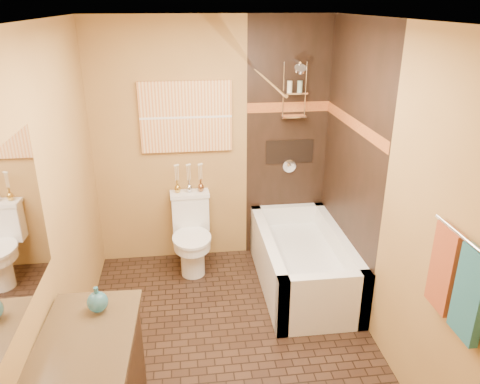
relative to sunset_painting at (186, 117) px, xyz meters
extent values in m
plane|color=black|center=(0.26, -1.48, -1.55)|extent=(3.00, 3.00, 0.00)
cube|color=#AE8443|center=(-0.94, -1.48, -0.30)|extent=(0.02, 3.00, 2.50)
cube|color=#AE8443|center=(1.46, -1.48, -0.30)|extent=(0.02, 3.00, 2.50)
cube|color=#AE8443|center=(0.26, 0.02, -0.30)|extent=(2.40, 0.02, 2.50)
cube|color=#AE8443|center=(0.26, -2.98, -0.30)|extent=(2.40, 0.02, 2.50)
plane|color=silver|center=(0.26, -1.48, 0.95)|extent=(3.00, 3.00, 0.00)
cube|color=black|center=(1.03, 0.01, -0.30)|extent=(0.85, 0.01, 2.50)
cube|color=black|center=(1.44, -0.73, -0.30)|extent=(0.01, 1.50, 2.50)
cube|color=maroon|center=(1.03, 0.00, 0.07)|extent=(0.85, 0.01, 0.10)
cube|color=maroon|center=(1.43, -0.73, 0.07)|extent=(0.01, 1.50, 0.10)
cube|color=black|center=(1.06, 0.01, -0.40)|extent=(0.50, 0.01, 0.25)
cylinder|color=silver|center=(1.06, -0.12, 0.53)|extent=(0.02, 0.26, 0.02)
cylinder|color=silver|center=(1.06, -0.28, 0.48)|extent=(0.11, 0.11, 0.09)
cylinder|color=silver|center=(1.06, -0.01, -0.55)|extent=(0.14, 0.02, 0.14)
cylinder|color=silver|center=(0.66, -0.73, 0.47)|extent=(0.03, 1.55, 0.03)
cylinder|color=silver|center=(1.41, -2.53, -0.10)|extent=(0.02, 0.55, 0.02)
cube|color=#1C4D5E|center=(1.42, -2.66, -0.37)|extent=(0.05, 0.22, 0.52)
cube|color=#9C361C|center=(1.42, -2.40, -0.37)|extent=(0.05, 0.22, 0.52)
cube|color=orange|center=(0.00, 0.00, 0.00)|extent=(0.90, 0.04, 0.70)
cube|color=white|center=(-0.93, -2.26, -0.05)|extent=(0.01, 1.00, 0.90)
cube|color=white|center=(1.06, -1.43, -1.27)|extent=(0.80, 0.10, 0.55)
cube|color=white|center=(1.06, -0.03, -1.27)|extent=(0.80, 0.10, 0.55)
cube|color=white|center=(0.71, -0.73, -1.27)|extent=(0.10, 1.50, 0.55)
cube|color=white|center=(1.41, -0.73, -1.27)|extent=(0.10, 1.50, 0.55)
cube|color=white|center=(1.06, -0.73, -1.38)|extent=(0.64, 1.34, 0.35)
cube|color=white|center=(0.00, -0.09, -0.99)|extent=(0.38, 0.18, 0.38)
cube|color=white|center=(0.00, -0.09, -0.78)|extent=(0.41, 0.20, 0.04)
cylinder|color=white|center=(0.00, -0.38, -1.36)|extent=(0.24, 0.24, 0.38)
cylinder|color=white|center=(0.00, -0.38, -1.19)|extent=(0.37, 0.37, 0.10)
cylinder|color=white|center=(0.00, -0.38, -1.14)|extent=(0.39, 0.39, 0.03)
cube|color=black|center=(-0.66, -2.26, -0.77)|extent=(0.59, 0.93, 0.04)
camera|label=1|loc=(-0.04, -4.55, 1.06)|focal=35.00mm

